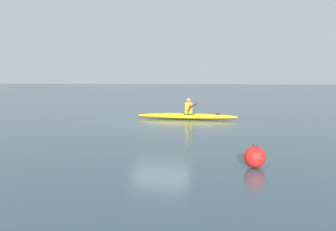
# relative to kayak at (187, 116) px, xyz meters

# --- Properties ---
(ground_plane) EXTENTS (160.00, 160.00, 0.00)m
(ground_plane) POSITION_rel_kayak_xyz_m (1.02, 1.40, -0.14)
(ground_plane) COLOR #334C56
(kayak) EXTENTS (4.76, 1.00, 0.28)m
(kayak) POSITION_rel_kayak_xyz_m (0.00, 0.00, 0.00)
(kayak) COLOR #EAB214
(kayak) RESTS_ON ground
(kayaker) EXTENTS (0.48, 2.39, 0.72)m
(kayaker) POSITION_rel_kayak_xyz_m (-0.10, 0.01, 0.44)
(kayaker) COLOR yellow
(kayaker) RESTS_ON kayak
(mooring_buoy_white_far) EXTENTS (0.47, 0.47, 0.51)m
(mooring_buoy_white_far) POSITION_rel_kayak_xyz_m (-2.31, 9.33, 0.10)
(mooring_buoy_white_far) COLOR red
(mooring_buoy_white_far) RESTS_ON ground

